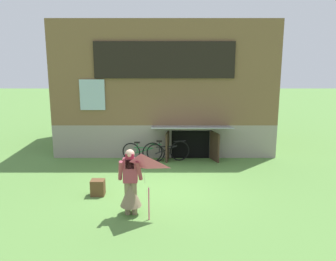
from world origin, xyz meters
TOP-DOWN VIEW (x-y plane):
  - ground_plane at (0.00, 0.00)m, footprint 60.00×60.00m
  - log_house at (0.00, 5.32)m, footprint 8.30×5.77m
  - person at (-0.77, -1.76)m, footprint 0.61×0.52m
  - kite at (-0.46, -2.28)m, footprint 0.91×0.91m
  - bicycle_black at (0.06, 2.56)m, footprint 1.71×0.41m
  - bicycle_green at (-0.77, 2.58)m, footprint 1.55×0.32m
  - wooden_crate at (-1.80, -0.57)m, footprint 0.37×0.31m

SIDE VIEW (x-z plane):
  - ground_plane at x=0.00m, z-range 0.00..0.00m
  - wooden_crate at x=-1.80m, z-range 0.00..0.44m
  - bicycle_green at x=-0.77m, z-range -0.01..0.71m
  - bicycle_black at x=0.06m, z-range -0.01..0.78m
  - person at x=-0.77m, z-range -0.13..1.50m
  - kite at x=-0.46m, z-range 0.50..2.08m
  - log_house at x=0.00m, z-range 0.00..5.02m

